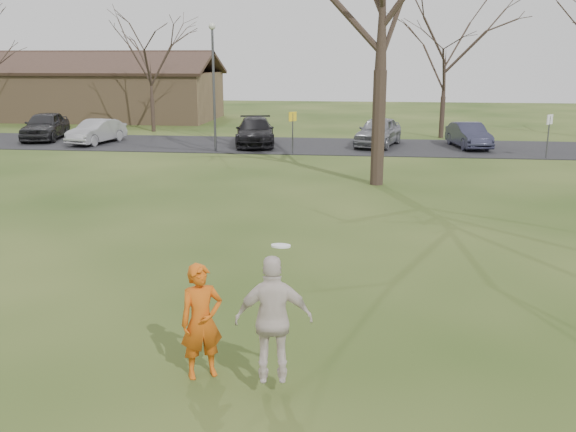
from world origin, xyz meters
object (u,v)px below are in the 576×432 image
object	(u,v)px
building	(84,93)
lamp_post	(213,71)
car_3	(255,132)
car_1	(97,131)
car_0	(45,126)
catching_play	(274,319)
car_4	(378,132)
car_5	(469,135)
player_defender	(202,321)

from	to	relation	value
building	lamp_post	xyz separation A→B (m)	(14.00, -15.50, 2.04)
car_3	car_1	bearing A→B (deg)	172.62
car_0	catching_play	world-z (taller)	catching_play
car_1	car_3	world-z (taller)	car_3
car_0	building	world-z (taller)	building
car_0	building	size ratio (longest dim) A/B	0.23
car_4	building	xyz separation A→B (m)	(-22.22, 12.76, 1.13)
car_3	car_5	bearing A→B (deg)	-7.24
car_3	car_4	world-z (taller)	car_4
player_defender	car_5	size ratio (longest dim) A/B	0.45
car_1	lamp_post	xyz separation A→B (m)	(7.14, -1.92, 3.28)
car_0	car_3	bearing A→B (deg)	-15.01
car_3	catching_play	bearing A→B (deg)	-88.94
car_4	lamp_post	world-z (taller)	lamp_post
car_4	car_0	bearing A→B (deg)	-166.04
car_0	building	xyz separation A→B (m)	(-3.29, 12.45, 1.10)
player_defender	car_5	distance (m)	26.31
player_defender	lamp_post	bearing A→B (deg)	74.17
car_0	lamp_post	xyz separation A→B (m)	(10.71, -3.05, 3.14)
car_3	car_4	distance (m)	6.60
car_3	building	size ratio (longest dim) A/B	0.24
player_defender	car_0	xyz separation A→B (m)	(-15.91, 25.51, -0.05)
car_0	lamp_post	distance (m)	11.57
car_0	car_1	world-z (taller)	car_0
player_defender	building	size ratio (longest dim) A/B	0.09
catching_play	lamp_post	world-z (taller)	lamp_post
car_1	catching_play	distance (m)	28.23
catching_play	building	xyz separation A→B (m)	(-20.34, 38.38, 0.78)
car_4	car_5	bearing A→B (deg)	14.46
car_3	catching_play	distance (m)	25.57
player_defender	car_5	world-z (taller)	player_defender
car_1	car_3	xyz separation A→B (m)	(8.78, 0.33, 0.07)
car_3	catching_play	xyz separation A→B (m)	(4.70, -25.13, 0.40)
car_4	car_5	world-z (taller)	car_4
car_5	catching_play	size ratio (longest dim) A/B	2.00
car_1	building	xyz separation A→B (m)	(-6.86, 13.58, 1.24)
car_3	lamp_post	bearing A→B (deg)	-135.72
car_3	car_5	distance (m)	11.28
car_1	car_5	world-z (taller)	car_1
car_1	building	distance (m)	15.27
car_4	building	distance (m)	25.65
building	lamp_post	size ratio (longest dim) A/B	3.29
lamp_post	player_defender	bearing A→B (deg)	-76.96
car_1	car_5	bearing A→B (deg)	13.78
car_1	car_3	distance (m)	8.79
car_3	lamp_post	world-z (taller)	lamp_post
car_0	car_4	bearing A→B (deg)	-12.23
car_5	catching_play	distance (m)	26.41
player_defender	car_4	xyz separation A→B (m)	(3.02, 25.20, -0.07)
car_0	car_1	bearing A→B (deg)	-28.93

